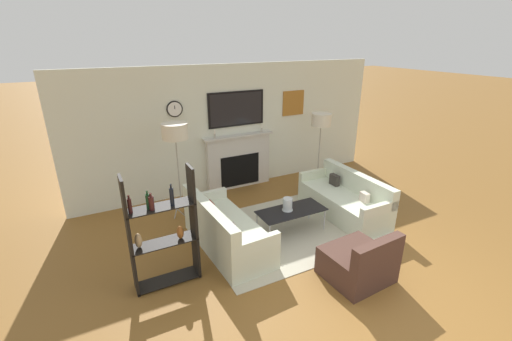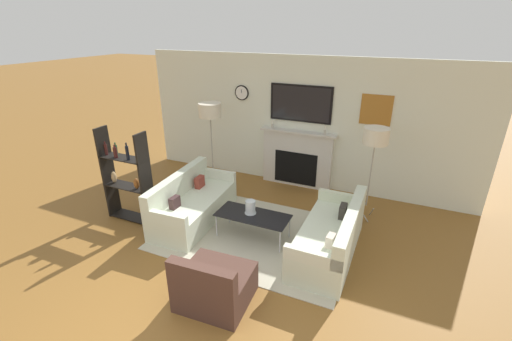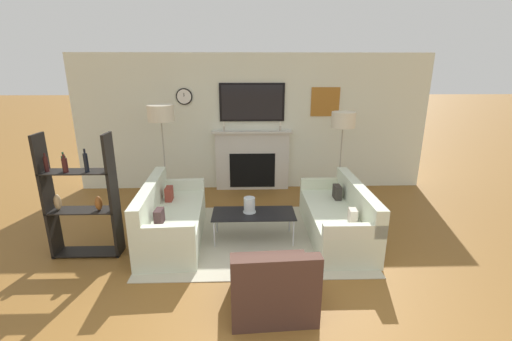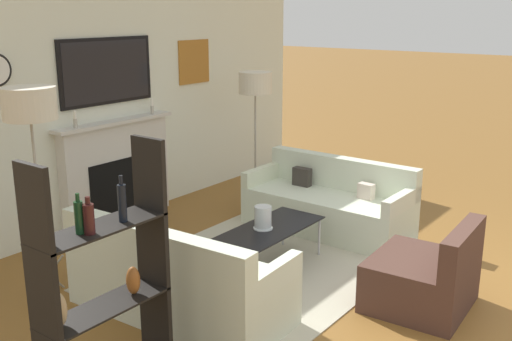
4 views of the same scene
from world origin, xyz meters
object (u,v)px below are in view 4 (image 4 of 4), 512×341
at_px(couch_left, 176,281).
at_px(couch_right, 329,206).
at_px(armchair, 425,278).
at_px(floor_lamp_right, 255,84).
at_px(hurricane_candle, 263,219).
at_px(floor_lamp_left, 29,106).
at_px(shelf_unit, 103,284).
at_px(coffee_table, 270,230).

height_order(couch_left, couch_right, couch_left).
bearing_deg(armchair, floor_lamp_right, 63.29).
height_order(couch_right, hurricane_candle, couch_right).
bearing_deg(couch_right, hurricane_candle, -178.45).
relative_size(couch_right, floor_lamp_right, 1.11).
bearing_deg(armchair, floor_lamp_left, 120.63).
xyz_separation_m(armchair, floor_lamp_left, (-1.70, 2.88, 1.40)).
xyz_separation_m(couch_left, hurricane_candle, (1.15, -0.03, 0.22)).
xyz_separation_m(hurricane_candle, shelf_unit, (-2.19, -0.37, 0.28)).
bearing_deg(hurricane_candle, coffee_table, -33.06).
xyz_separation_m(armchair, floor_lamp_right, (1.45, 2.88, 1.27)).
bearing_deg(couch_right, floor_lamp_right, 75.19).
relative_size(couch_left, coffee_table, 1.60).
xyz_separation_m(couch_right, armchair, (-1.10, -1.57, -0.03)).
relative_size(couch_left, armchair, 2.12).
bearing_deg(floor_lamp_left, hurricane_candle, -41.96).
bearing_deg(shelf_unit, floor_lamp_left, 67.86).
bearing_deg(floor_lamp_left, couch_right, -24.95).
bearing_deg(armchair, shelf_unit, 154.15).
distance_m(hurricane_candle, floor_lamp_right, 2.36).
height_order(couch_right, floor_lamp_right, floor_lamp_right).
bearing_deg(armchair, hurricane_candle, 97.85).
bearing_deg(floor_lamp_right, couch_right, -104.81).
xyz_separation_m(armchair, hurricane_candle, (-0.21, 1.54, 0.26)).
xyz_separation_m(couch_right, floor_lamp_right, (0.35, 1.31, 1.24)).
relative_size(couch_right, coffee_table, 1.58).
bearing_deg(couch_left, floor_lamp_right, 24.97).
distance_m(couch_left, shelf_unit, 1.22).
xyz_separation_m(couch_right, hurricane_candle, (-1.31, -0.04, 0.23)).
relative_size(couch_right, floor_lamp_left, 1.03).
bearing_deg(floor_lamp_left, couch_left, -75.34).
bearing_deg(shelf_unit, floor_lamp_right, 24.00).
relative_size(coffee_table, hurricane_candle, 5.32).
bearing_deg(armchair, couch_left, 130.95).
distance_m(couch_right, coffee_table, 1.26).
height_order(armchair, hurricane_candle, armchair).
relative_size(couch_right, shelf_unit, 1.13).
distance_m(armchair, coffee_table, 1.51).
bearing_deg(floor_lamp_left, shelf_unit, -112.14).
height_order(couch_left, floor_lamp_left, floor_lamp_left).
bearing_deg(shelf_unit, coffee_table, 8.46).
relative_size(couch_left, hurricane_candle, 8.49).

